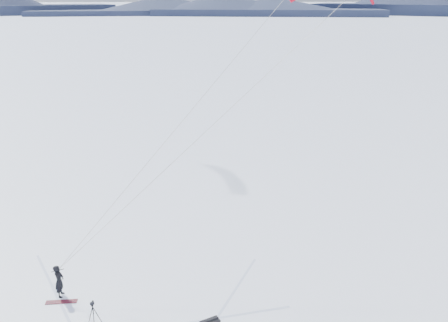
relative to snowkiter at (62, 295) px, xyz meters
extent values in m
cube|color=#192134|center=(177.65, 265.37, 2.33)|extent=(150.19, 119.71, 4.67)
cone|color=#192134|center=(177.65, 265.37, 4.67)|extent=(88.58, 88.58, 8.00)
cube|color=#192134|center=(81.19, 307.69, 2.33)|extent=(156.46, 80.45, 4.67)
cone|color=#192134|center=(81.19, 307.69, 4.67)|extent=(77.75, 77.75, 8.00)
cube|color=#192134|center=(-23.79, 316.38, 2.33)|extent=(153.20, 57.23, 4.67)
cone|color=#192134|center=(-23.79, 316.38, 4.67)|extent=(69.07, 69.07, 8.00)
cube|color=#A3B2D1|center=(2.73, 0.38, 0.00)|extent=(11.66, 3.07, 0.01)
cube|color=#A3B2D1|center=(7.83, -0.72, 0.00)|extent=(8.85, 4.87, 0.01)
imported|color=black|center=(0.00, 0.00, 0.00)|extent=(0.38, 0.58, 1.59)
cube|color=maroon|center=(0.12, -0.48, 0.02)|extent=(1.38, 0.27, 0.04)
cylinder|color=black|center=(2.10, -2.31, 0.60)|extent=(0.34, 0.29, 1.21)
cylinder|color=black|center=(1.77, -2.37, 0.60)|extent=(0.40, 0.17, 1.21)
cylinder|color=black|center=(1.98, -2.63, 0.60)|extent=(0.10, 0.42, 1.21)
cylinder|color=black|center=(1.95, -2.44, 1.01)|extent=(0.04, 0.04, 0.38)
cube|color=black|center=(1.95, -2.44, 1.26)|extent=(0.11, 0.11, 0.05)
cube|color=black|center=(1.95, -2.44, 1.36)|extent=(0.17, 0.16, 0.11)
cylinder|color=black|center=(1.95, -2.34, 1.36)|extent=(0.08, 0.11, 0.08)
cylinder|color=black|center=(6.62, -2.67, 0.32)|extent=(0.74, 0.36, 0.08)
cylinder|color=#97979D|center=(6.84, 1.18, 7.33)|extent=(13.70, 2.37, 11.97)
cylinder|color=#97979D|center=(5.96, 3.56, 7.33)|extent=(11.94, 7.14, 11.97)
cylinder|color=black|center=(0.00, 0.00, 1.35)|extent=(0.53, 0.22, 0.03)
camera|label=1|loc=(5.81, -17.06, 12.83)|focal=35.00mm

